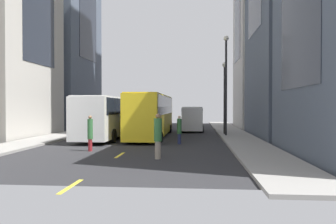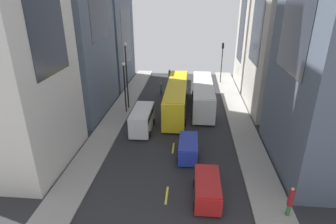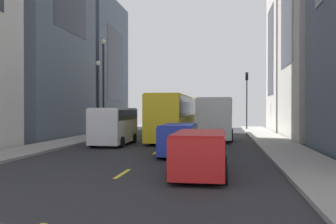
{
  "view_description": "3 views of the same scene",
  "coord_description": "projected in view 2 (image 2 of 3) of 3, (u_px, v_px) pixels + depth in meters",
  "views": [
    {
      "loc": [
        4.06,
        -31.51,
        2.61
      ],
      "look_at": [
        0.94,
        5.57,
        1.99
      ],
      "focal_mm": 35.71,
      "sensor_mm": 36.0,
      "label": 1
    },
    {
      "loc": [
        -1.55,
        30.61,
        13.97
      ],
      "look_at": [
        0.96,
        1.9,
        1.67
      ],
      "focal_mm": 29.48,
      "sensor_mm": 36.0,
      "label": 2
    },
    {
      "loc": [
        -3.87,
        27.22,
        2.51
      ],
      "look_at": [
        -0.36,
        4.98,
        2.31
      ],
      "focal_mm": 38.0,
      "sensor_mm": 36.0,
      "label": 3
    }
  ],
  "objects": [
    {
      "name": "lane_stripe_5",
      "position": [
        167.0,
        195.0,
        20.83
      ],
      "size": [
        0.16,
        2.0,
        0.01
      ],
      "primitive_type": "cube",
      "color": "yellow",
      "rests_on": "ground"
    },
    {
      "name": "sidewalk_west",
      "position": [
        240.0,
        120.0,
        33.03
      ],
      "size": [
        2.83,
        44.0,
        0.15
      ],
      "primitive_type": "cube",
      "color": "gray",
      "rests_on": "ground"
    },
    {
      "name": "traffic_light_near_corner",
      "position": [
        222.0,
        56.0,
        45.36
      ],
      "size": [
        0.32,
        0.44,
        6.64
      ],
      "color": "black",
      "rests_on": "ground"
    },
    {
      "name": "car_red_1",
      "position": [
        207.0,
        187.0,
        20.16
      ],
      "size": [
        2.02,
        4.11,
        1.66
      ],
      "color": "red",
      "rests_on": "ground"
    },
    {
      "name": "lane_stripe_1",
      "position": [
        182.0,
        85.0,
        46.48
      ],
      "size": [
        0.16,
        2.0,
        0.01
      ],
      "primitive_type": "cube",
      "color": "yellow",
      "rests_on": "ground"
    },
    {
      "name": "building_west_0",
      "position": [
        269.0,
        29.0,
        42.61
      ],
      "size": [
        8.45,
        8.52,
        18.18
      ],
      "color": "beige",
      "rests_on": "ground"
    },
    {
      "name": "streetlamp_near",
      "position": [
        124.0,
        82.0,
        33.77
      ],
      "size": [
        0.44,
        0.44,
        6.41
      ],
      "color": "black",
      "rests_on": "ground"
    },
    {
      "name": "lane_stripe_0",
      "position": [
        183.0,
        74.0,
        52.9
      ],
      "size": [
        0.16,
        2.0,
        0.01
      ],
      "primitive_type": "cube",
      "color": "yellow",
      "rests_on": "ground"
    },
    {
      "name": "sidewalk_east",
      "position": [
        117.0,
        116.0,
        34.23
      ],
      "size": [
        2.83,
        44.0,
        0.15
      ],
      "primitive_type": "cube",
      "color": "gray",
      "rests_on": "ground"
    },
    {
      "name": "lane_stripe_3",
      "position": [
        177.0,
        119.0,
        33.65
      ],
      "size": [
        0.16,
        2.0,
        0.01
      ],
      "primitive_type": "cube",
      "color": "yellow",
      "rests_on": "ground"
    },
    {
      "name": "pedestrian_crossing_mid",
      "position": [
        290.0,
        201.0,
        18.31
      ],
      "size": [
        0.38,
        0.38,
        2.27
      ],
      "rotation": [
        0.0,
        0.0,
        2.39
      ],
      "color": "#336B38",
      "rests_on": "ground"
    },
    {
      "name": "delivery_van_white",
      "position": [
        142.0,
        118.0,
        30.2
      ],
      "size": [
        2.25,
        5.1,
        2.58
      ],
      "color": "white",
      "rests_on": "ground"
    },
    {
      "name": "pedestrian_waiting_curb",
      "position": [
        195.0,
        81.0,
        44.53
      ],
      "size": [
        0.31,
        0.31,
        2.09
      ],
      "rotation": [
        0.0,
        0.0,
        0.98
      ],
      "color": "maroon",
      "rests_on": "ground"
    },
    {
      "name": "city_bus_white",
      "position": [
        203.0,
        93.0,
        36.4
      ],
      "size": [
        2.8,
        12.4,
        3.35
      ],
      "color": "silver",
      "rests_on": "ground"
    },
    {
      "name": "building_east_0",
      "position": [
        108.0,
        35.0,
        44.68
      ],
      "size": [
        6.22,
        11.38,
        15.77
      ],
      "color": "#4C5666",
      "rests_on": "ground"
    },
    {
      "name": "ground_plane",
      "position": [
        177.0,
        119.0,
        33.66
      ],
      "size": [
        41.87,
        41.87,
        0.0
      ],
      "primitive_type": "plane",
      "color": "#28282B"
    },
    {
      "name": "streetcar_yellow",
      "position": [
        177.0,
        95.0,
        35.3
      ],
      "size": [
        2.7,
        13.91,
        3.59
      ],
      "color": "yellow",
      "rests_on": "ground"
    },
    {
      "name": "pedestrian_walking_far",
      "position": [
        170.0,
        76.0,
        47.19
      ],
      "size": [
        0.39,
        0.39,
        2.25
      ],
      "rotation": [
        0.0,
        0.0,
        0.63
      ],
      "color": "gray",
      "rests_on": "ground"
    },
    {
      "name": "streetlamp_far",
      "position": [
        126.0,
        70.0,
        34.61
      ],
      "size": [
        0.44,
        0.44,
        8.49
      ],
      "color": "black",
      "rests_on": "ground"
    },
    {
      "name": "pedestrian_crossing_near",
      "position": [
        161.0,
        88.0,
        41.24
      ],
      "size": [
        0.31,
        0.31,
        1.97
      ],
      "rotation": [
        0.0,
        0.0,
        4.45
      ],
      "color": "navy",
      "rests_on": "ground"
    },
    {
      "name": "lane_stripe_4",
      "position": [
        173.0,
        148.0,
        27.24
      ],
      "size": [
        0.16,
        2.0,
        0.01
      ],
      "primitive_type": "cube",
      "color": "yellow",
      "rests_on": "ground"
    },
    {
      "name": "car_blue_0",
      "position": [
        188.0,
        147.0,
        25.45
      ],
      "size": [
        1.89,
        4.02,
        1.69
      ],
      "color": "#2338AD",
      "rests_on": "ground"
    },
    {
      "name": "lane_stripe_2",
      "position": [
        180.0,
        99.0,
        40.07
      ],
      "size": [
        0.16,
        2.0,
        0.01
      ],
      "primitive_type": "cube",
      "color": "yellow",
      "rests_on": "ground"
    }
  ]
}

